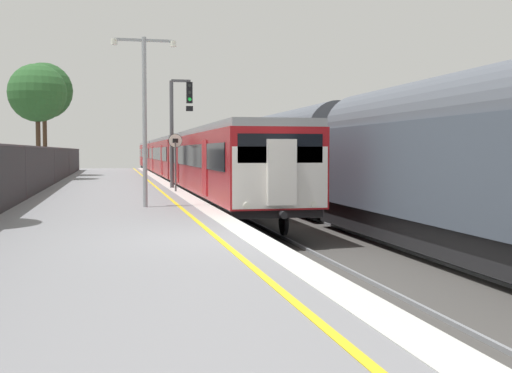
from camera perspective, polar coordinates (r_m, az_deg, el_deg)
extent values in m
cube|color=gray|center=(12.96, -12.89, -6.92)|extent=(6.40, 110.00, 1.00)
cube|color=silver|center=(13.18, -0.17, -4.45)|extent=(0.60, 110.00, 0.01)
cube|color=yellow|center=(13.04, -3.40, -4.54)|extent=(0.12, 110.00, 0.01)
cube|color=#423F3D|center=(15.64, 21.27, -7.56)|extent=(11.00, 110.00, 0.20)
cube|color=gray|center=(13.58, 3.93, -8.36)|extent=(0.07, 110.00, 0.08)
cube|color=gray|center=(14.04, 9.61, -8.02)|extent=(0.07, 110.00, 0.08)
cube|color=gray|center=(15.18, 18.70, -7.30)|extent=(0.07, 110.00, 0.08)
cube|color=maroon|center=(27.39, -3.03, 2.13)|extent=(2.80, 19.70, 2.30)
cube|color=black|center=(27.45, -3.02, -0.53)|extent=(2.64, 19.10, 0.25)
cube|color=gray|center=(27.40, -3.04, 4.78)|extent=(2.68, 19.70, 0.24)
cube|color=black|center=(27.20, -5.97, 2.74)|extent=(0.02, 18.10, 0.84)
cube|color=red|center=(22.31, -4.55, 1.64)|extent=(0.03, 1.10, 1.90)
cube|color=red|center=(32.10, -6.97, 2.08)|extent=(0.03, 1.10, 1.90)
cylinder|color=black|center=(20.24, -1.84, -3.24)|extent=(0.12, 0.84, 0.84)
cylinder|color=black|center=(20.58, 2.44, -3.14)|extent=(0.12, 0.84, 0.84)
cylinder|color=black|center=(34.55, -6.27, -0.62)|extent=(0.12, 0.84, 0.84)
cylinder|color=black|center=(34.75, -3.71, -0.59)|extent=(0.12, 0.84, 0.84)
cube|color=maroon|center=(47.54, -7.04, 2.53)|extent=(2.80, 19.70, 2.30)
cube|color=black|center=(47.57, -7.03, 0.99)|extent=(2.64, 19.10, 0.25)
cube|color=gray|center=(47.55, -7.05, 4.06)|extent=(2.68, 19.70, 0.24)
cube|color=black|center=(47.43, -8.74, 2.88)|extent=(0.02, 18.10, 0.84)
cube|color=red|center=(42.52, -8.31, 2.32)|extent=(0.03, 1.10, 1.90)
cube|color=red|center=(52.35, -9.09, 2.45)|extent=(0.03, 1.10, 1.90)
cylinder|color=black|center=(40.31, -7.15, -0.09)|extent=(0.12, 0.84, 0.84)
cylinder|color=black|center=(40.48, -4.95, -0.07)|extent=(0.12, 0.84, 0.84)
cylinder|color=black|center=(54.75, -8.55, 0.74)|extent=(0.12, 0.84, 0.84)
cylinder|color=black|center=(54.88, -6.93, 0.76)|extent=(0.12, 0.84, 0.84)
cube|color=maroon|center=(67.78, -8.66, 2.68)|extent=(2.80, 19.70, 2.30)
cube|color=black|center=(67.80, -8.65, 1.61)|extent=(2.64, 19.10, 0.25)
cube|color=gray|center=(67.78, -8.66, 3.76)|extent=(2.68, 19.70, 0.24)
cube|color=black|center=(67.70, -9.85, 2.93)|extent=(0.02, 18.10, 0.84)
cube|color=red|center=(62.78, -9.65, 2.55)|extent=(0.03, 1.10, 1.90)
cube|color=red|center=(72.63, -10.03, 2.62)|extent=(0.03, 1.10, 1.90)
cylinder|color=black|center=(60.53, -8.93, 0.96)|extent=(0.12, 0.84, 0.84)
cylinder|color=black|center=(60.65, -7.45, 0.97)|extent=(0.12, 0.84, 0.84)
cylinder|color=black|center=(75.01, -9.61, 1.36)|extent=(0.12, 0.84, 0.84)
cylinder|color=black|center=(75.10, -8.42, 1.37)|extent=(0.12, 0.84, 0.84)
cube|color=silver|center=(17.80, 2.14, 0.79)|extent=(2.70, 0.10, 1.70)
cube|color=black|center=(17.77, 2.15, 3.37)|extent=(2.40, 0.08, 0.80)
cube|color=silver|center=(17.66, 2.26, 1.26)|extent=(0.80, 0.24, 1.80)
cylinder|color=white|center=(17.57, -0.82, -1.69)|extent=(0.18, 0.06, 0.18)
cylinder|color=white|center=(18.05, 5.10, -1.57)|extent=(0.18, 0.06, 0.18)
cylinder|color=black|center=(17.59, 2.37, -2.50)|extent=(0.20, 0.35, 0.20)
cube|color=black|center=(47.55, -7.05, 4.36)|extent=(0.60, 0.90, 0.20)
cube|color=#232326|center=(17.34, 16.98, -4.03)|extent=(2.30, 14.75, 0.79)
cube|color=#4C5666|center=(17.22, 17.07, 1.39)|extent=(2.60, 13.95, 2.49)
cylinder|color=#515660|center=(17.23, 17.13, 5.53)|extent=(2.39, 13.55, 2.39)
cylinder|color=black|center=(21.87, 8.24, -2.80)|extent=(0.12, 0.84, 0.84)
cylinder|color=black|center=(22.47, 11.97, -2.67)|extent=(0.12, 0.84, 0.84)
cube|color=#232326|center=(31.75, 3.08, -0.71)|extent=(2.30, 14.75, 0.79)
cube|color=#4C5666|center=(31.68, 3.09, 2.25)|extent=(2.60, 13.95, 2.49)
cylinder|color=#515660|center=(31.69, 3.09, 4.50)|extent=(2.39, 13.55, 2.39)
cylinder|color=black|center=(26.40, 4.56, -1.76)|extent=(0.12, 0.84, 0.84)
cylinder|color=black|center=(26.89, 7.74, -1.69)|extent=(0.12, 0.84, 0.84)
cylinder|color=black|center=(36.78, -0.33, -0.37)|extent=(0.12, 0.84, 0.84)
cylinder|color=black|center=(37.14, 2.02, -0.34)|extent=(0.12, 0.84, 0.84)
cylinder|color=#47474C|center=(31.01, -7.41, 4.55)|extent=(0.18, 0.18, 5.06)
cube|color=#47474C|center=(31.22, -6.61, 9.20)|extent=(0.90, 0.12, 0.12)
cube|color=black|center=(31.21, -5.87, 8.19)|extent=(0.28, 0.20, 1.00)
cylinder|color=black|center=(31.13, -5.84, 8.80)|extent=(0.16, 0.04, 0.16)
cylinder|color=black|center=(31.10, -5.84, 8.21)|extent=(0.16, 0.04, 0.16)
cylinder|color=#19D83F|center=(31.07, -5.84, 7.62)|extent=(0.16, 0.04, 0.16)
cube|color=black|center=(31.16, -5.86, 6.82)|extent=(0.32, 0.16, 0.24)
cylinder|color=#59595B|center=(28.15, -7.08, 1.73)|extent=(0.08, 0.08, 2.14)
cylinder|color=black|center=(28.14, -7.10, 4.01)|extent=(0.59, 0.02, 0.59)
cylinder|color=silver|center=(28.13, -7.09, 4.02)|extent=(0.56, 0.02, 0.56)
cube|color=black|center=(28.11, -7.09, 4.02)|extent=(0.24, 0.01, 0.18)
cylinder|color=#93999E|center=(20.53, -9.75, 5.56)|extent=(0.14, 0.14, 5.26)
cube|color=#93999E|center=(20.82, -8.55, 12.54)|extent=(0.90, 0.08, 0.08)
cylinder|color=silver|center=(20.84, -7.28, 12.31)|extent=(0.20, 0.20, 0.18)
cube|color=#93999E|center=(20.78, -11.09, 12.53)|extent=(0.90, 0.08, 0.08)
cylinder|color=silver|center=(20.76, -12.35, 12.31)|extent=(0.20, 0.20, 0.18)
cylinder|color=#38383D|center=(24.66, -19.59, 1.13)|extent=(0.07, 0.07, 1.93)
cylinder|color=#38383D|center=(36.28, -17.30, 1.75)|extent=(0.07, 0.07, 1.93)
cylinder|color=#38383D|center=(47.93, -16.12, 2.07)|extent=(0.07, 0.07, 1.93)
cylinder|color=#38383D|center=(59.60, -15.40, 2.26)|extent=(0.07, 0.07, 1.93)
cylinder|color=#473323|center=(48.44, -18.04, 3.81)|extent=(0.30, 0.30, 4.91)
sphere|color=#234C23|center=(48.62, -18.11, 7.99)|extent=(3.96, 3.96, 3.96)
sphere|color=#234C23|center=(48.42, -18.38, 7.41)|extent=(2.77, 2.77, 2.77)
cylinder|color=#473323|center=(41.97, -18.57, 3.53)|extent=(0.28, 0.28, 4.32)
sphere|color=#285628|center=(42.12, -18.64, 7.80)|extent=(3.54, 3.54, 3.54)
sphere|color=#285628|center=(41.65, -18.30, 7.25)|extent=(2.50, 2.50, 2.50)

